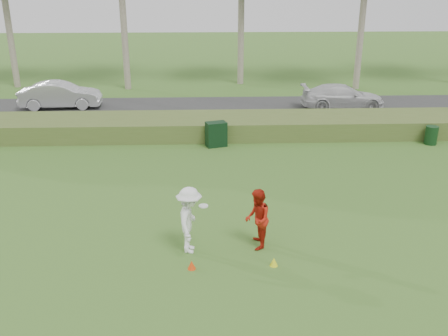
{
  "coord_description": "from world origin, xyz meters",
  "views": [
    {
      "loc": [
        -0.62,
        -11.89,
        7.46
      ],
      "look_at": [
        0.0,
        4.0,
        1.3
      ],
      "focal_mm": 40.0,
      "sensor_mm": 36.0,
      "label": 1
    }
  ],
  "objects_px": {
    "car_mid": "(61,95)",
    "player_white": "(190,220)",
    "cone_yellow": "(274,262)",
    "utility_cabinet": "(216,134)",
    "player_red": "(257,219)",
    "car_right": "(342,97)",
    "cone_orange": "(192,265)",
    "trash_bin": "(431,135)"
  },
  "relations": [
    {
      "from": "player_red",
      "to": "car_right",
      "type": "relative_size",
      "value": 0.37
    },
    {
      "from": "utility_cabinet",
      "to": "car_right",
      "type": "distance_m",
      "value": 10.06
    },
    {
      "from": "player_red",
      "to": "cone_yellow",
      "type": "bearing_deg",
      "value": 21.85
    },
    {
      "from": "player_red",
      "to": "car_mid",
      "type": "bearing_deg",
      "value": -146.4
    },
    {
      "from": "player_white",
      "to": "utility_cabinet",
      "type": "bearing_deg",
      "value": -0.72
    },
    {
      "from": "trash_bin",
      "to": "car_mid",
      "type": "relative_size",
      "value": 0.19
    },
    {
      "from": "cone_yellow",
      "to": "car_right",
      "type": "distance_m",
      "value": 18.06
    },
    {
      "from": "cone_yellow",
      "to": "player_white",
      "type": "bearing_deg",
      "value": 158.82
    },
    {
      "from": "player_white",
      "to": "car_mid",
      "type": "distance_m",
      "value": 18.63
    },
    {
      "from": "utility_cabinet",
      "to": "car_right",
      "type": "xyz_separation_m",
      "value": [
        7.63,
        6.56,
        0.18
      ]
    },
    {
      "from": "cone_orange",
      "to": "cone_yellow",
      "type": "height_order",
      "value": "cone_orange"
    },
    {
      "from": "player_red",
      "to": "car_right",
      "type": "height_order",
      "value": "player_red"
    },
    {
      "from": "cone_yellow",
      "to": "car_right",
      "type": "relative_size",
      "value": 0.05
    },
    {
      "from": "cone_orange",
      "to": "utility_cabinet",
      "type": "xyz_separation_m",
      "value": [
        0.92,
        10.43,
        0.45
      ]
    },
    {
      "from": "player_white",
      "to": "utility_cabinet",
      "type": "relative_size",
      "value": 1.72
    },
    {
      "from": "trash_bin",
      "to": "cone_orange",
      "type": "bearing_deg",
      "value": -136.92
    },
    {
      "from": "cone_orange",
      "to": "utility_cabinet",
      "type": "height_order",
      "value": "utility_cabinet"
    },
    {
      "from": "player_red",
      "to": "utility_cabinet",
      "type": "relative_size",
      "value": 1.57
    },
    {
      "from": "cone_yellow",
      "to": "car_mid",
      "type": "distance_m",
      "value": 20.52
    },
    {
      "from": "utility_cabinet",
      "to": "trash_bin",
      "type": "xyz_separation_m",
      "value": [
        10.12,
        -0.1,
        -0.14
      ]
    },
    {
      "from": "cone_yellow",
      "to": "car_mid",
      "type": "relative_size",
      "value": 0.05
    },
    {
      "from": "player_white",
      "to": "utility_cabinet",
      "type": "height_order",
      "value": "player_white"
    },
    {
      "from": "cone_yellow",
      "to": "car_right",
      "type": "xyz_separation_m",
      "value": [
        6.29,
        16.91,
        0.64
      ]
    },
    {
      "from": "cone_yellow",
      "to": "cone_orange",
      "type": "bearing_deg",
      "value": -178.2
    },
    {
      "from": "car_mid",
      "to": "player_red",
      "type": "bearing_deg",
      "value": -152.75
    },
    {
      "from": "car_mid",
      "to": "trash_bin",
      "type": "bearing_deg",
      "value": -114.99
    },
    {
      "from": "car_mid",
      "to": "player_white",
      "type": "bearing_deg",
      "value": -158.13
    },
    {
      "from": "cone_yellow",
      "to": "car_mid",
      "type": "height_order",
      "value": "car_mid"
    },
    {
      "from": "cone_yellow",
      "to": "car_mid",
      "type": "xyz_separation_m",
      "value": [
        -10.38,
        17.68,
        0.71
      ]
    },
    {
      "from": "player_red",
      "to": "cone_yellow",
      "type": "distance_m",
      "value": 1.36
    },
    {
      "from": "cone_orange",
      "to": "cone_yellow",
      "type": "relative_size",
      "value": 1.0
    },
    {
      "from": "player_red",
      "to": "trash_bin",
      "type": "bearing_deg",
      "value": 137.71
    },
    {
      "from": "player_red",
      "to": "trash_bin",
      "type": "height_order",
      "value": "player_red"
    },
    {
      "from": "player_red",
      "to": "utility_cabinet",
      "type": "distance_m",
      "value": 9.36
    },
    {
      "from": "utility_cabinet",
      "to": "player_red",
      "type": "bearing_deg",
      "value": -101.1
    },
    {
      "from": "cone_yellow",
      "to": "trash_bin",
      "type": "distance_m",
      "value": 13.51
    },
    {
      "from": "cone_yellow",
      "to": "utility_cabinet",
      "type": "bearing_deg",
      "value": 97.32
    },
    {
      "from": "cone_orange",
      "to": "player_red",
      "type": "bearing_deg",
      "value": 30.68
    },
    {
      "from": "trash_bin",
      "to": "car_mid",
      "type": "height_order",
      "value": "car_mid"
    },
    {
      "from": "player_white",
      "to": "car_right",
      "type": "distance_m",
      "value": 18.18
    },
    {
      "from": "trash_bin",
      "to": "car_right",
      "type": "distance_m",
      "value": 7.12
    },
    {
      "from": "player_white",
      "to": "utility_cabinet",
      "type": "distance_m",
      "value": 9.52
    }
  ]
}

